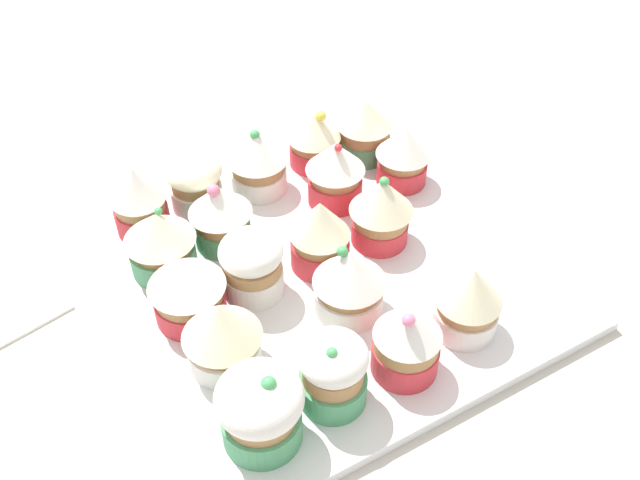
# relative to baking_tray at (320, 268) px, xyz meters

# --- Properties ---
(ground_plane) EXTENTS (1.80, 1.80, 0.03)m
(ground_plane) POSITION_rel_baking_tray_xyz_m (0.00, 0.00, -0.02)
(ground_plane) COLOR beige
(baking_tray) EXTENTS (0.38, 0.38, 0.01)m
(baking_tray) POSITION_rel_baking_tray_xyz_m (0.00, 0.00, 0.00)
(baking_tray) COLOR silver
(baking_tray) RESTS_ON ground_plane
(cupcake_0) EXTENTS (0.06, 0.06, 0.07)m
(cupcake_0) POSITION_rel_baking_tray_xyz_m (-0.13, -0.12, 0.04)
(cupcake_0) COLOR #4C9E6B
(cupcake_0) RESTS_ON baking_tray
(cupcake_1) EXTENTS (0.06, 0.06, 0.07)m
(cupcake_1) POSITION_rel_baking_tray_xyz_m (-0.07, -0.14, 0.04)
(cupcake_1) COLOR #D1333D
(cupcake_1) RESTS_ON baking_tray
(cupcake_2) EXTENTS (0.06, 0.06, 0.07)m
(cupcake_2) POSITION_rel_baking_tray_xyz_m (0.00, -0.13, 0.04)
(cupcake_2) COLOR white
(cupcake_2) RESTS_ON baking_tray
(cupcake_3) EXTENTS (0.06, 0.06, 0.06)m
(cupcake_3) POSITION_rel_baking_tray_xyz_m (0.07, -0.13, 0.04)
(cupcake_3) COLOR white
(cupcake_3) RESTS_ON baking_tray
(cupcake_4) EXTENTS (0.05, 0.05, 0.08)m
(cupcake_4) POSITION_rel_baking_tray_xyz_m (0.13, -0.13, 0.04)
(cupcake_4) COLOR #D1333D
(cupcake_4) RESTS_ON baking_tray
(cupcake_5) EXTENTS (0.06, 0.06, 0.07)m
(cupcake_5) POSITION_rel_baking_tray_xyz_m (-0.14, -0.06, 0.04)
(cupcake_5) COLOR #D1333D
(cupcake_5) RESTS_ON baking_tray
(cupcake_6) EXTENTS (0.06, 0.06, 0.07)m
(cupcake_6) POSITION_rel_baking_tray_xyz_m (-0.06, -0.07, 0.04)
(cupcake_6) COLOR #D1333D
(cupcake_6) RESTS_ON baking_tray
(cupcake_7) EXTENTS (0.06, 0.06, 0.07)m
(cupcake_7) POSITION_rel_baking_tray_xyz_m (0.07, -0.07, 0.04)
(cupcake_7) COLOR #4C9E6B
(cupcake_7) RESTS_ON baking_tray
(cupcake_8) EXTENTS (0.07, 0.07, 0.07)m
(cupcake_8) POSITION_rel_baking_tray_xyz_m (0.13, -0.07, 0.04)
(cupcake_8) COLOR #4C9E6B
(cupcake_8) RESTS_ON baking_tray
(cupcake_9) EXTENTS (0.06, 0.06, 0.08)m
(cupcake_9) POSITION_rel_baking_tray_xyz_m (-0.07, 0.00, 0.04)
(cupcake_9) COLOR #D1333D
(cupcake_9) RESTS_ON baking_tray
(cupcake_10) EXTENTS (0.06, 0.06, 0.07)m
(cupcake_10) POSITION_rel_baking_tray_xyz_m (-0.00, 0.00, 0.04)
(cupcake_10) COLOR #D1333D
(cupcake_10) RESTS_ON baking_tray
(cupcake_11) EXTENTS (0.06, 0.06, 0.07)m
(cupcake_11) POSITION_rel_baking_tray_xyz_m (0.07, -0.00, 0.04)
(cupcake_11) COLOR white
(cupcake_11) RESTS_ON baking_tray
(cupcake_12) EXTENTS (0.07, 0.07, 0.07)m
(cupcake_12) POSITION_rel_baking_tray_xyz_m (0.13, -0.00, 0.04)
(cupcake_12) COLOR #D1333D
(cupcake_12) RESTS_ON baking_tray
(cupcake_13) EXTENTS (0.06, 0.06, 0.07)m
(cupcake_13) POSITION_rel_baking_tray_xyz_m (0.01, 0.06, 0.04)
(cupcake_13) COLOR white
(cupcake_13) RESTS_ON baking_tray
(cupcake_14) EXTENTS (0.06, 0.06, 0.07)m
(cupcake_14) POSITION_rel_baking_tray_xyz_m (0.12, 0.06, 0.04)
(cupcake_14) COLOR white
(cupcake_14) RESTS_ON baking_tray
(cupcake_15) EXTENTS (0.06, 0.06, 0.07)m
(cupcake_15) POSITION_rel_baking_tray_xyz_m (-0.07, 0.13, 0.04)
(cupcake_15) COLOR white
(cupcake_15) RESTS_ON baking_tray
(cupcake_16) EXTENTS (0.05, 0.05, 0.07)m
(cupcake_16) POSITION_rel_baking_tray_xyz_m (0.00, 0.14, 0.04)
(cupcake_16) COLOR #D1333D
(cupcake_16) RESTS_ON baking_tray
(cupcake_17) EXTENTS (0.05, 0.05, 0.07)m
(cupcake_17) POSITION_rel_baking_tray_xyz_m (0.06, 0.13, 0.04)
(cupcake_17) COLOR #4C9E6B
(cupcake_17) RESTS_ON baking_tray
(cupcake_18) EXTENTS (0.07, 0.07, 0.07)m
(cupcake_18) POSITION_rel_baking_tray_xyz_m (0.13, 0.14, 0.04)
(cupcake_18) COLOR #4C9E6B
(cupcake_18) RESTS_ON baking_tray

